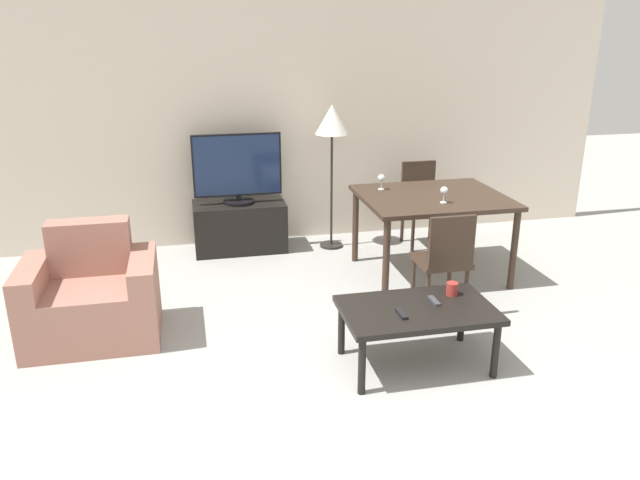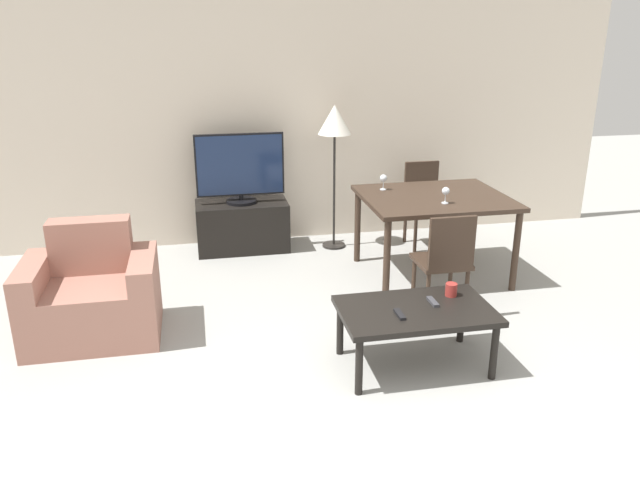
{
  "view_description": "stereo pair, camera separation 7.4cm",
  "coord_description": "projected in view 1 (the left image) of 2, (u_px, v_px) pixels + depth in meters",
  "views": [
    {
      "loc": [
        -0.79,
        -2.51,
        2.27
      ],
      "look_at": [
        0.19,
        1.97,
        0.65
      ],
      "focal_mm": 35.0,
      "sensor_mm": 36.0,
      "label": 1
    },
    {
      "loc": [
        -0.72,
        -2.52,
        2.27
      ],
      "look_at": [
        0.19,
        1.97,
        0.65
      ],
      "focal_mm": 35.0,
      "sensor_mm": 36.0,
      "label": 2
    }
  ],
  "objects": [
    {
      "name": "coffee_table",
      "position": [
        417.0,
        314.0,
        4.22
      ],
      "size": [
        1.03,
        0.64,
        0.44
      ],
      "color": "black",
      "rests_on": "ground_plane"
    },
    {
      "name": "remote_primary",
      "position": [
        402.0,
        314.0,
        4.09
      ],
      "size": [
        0.04,
        0.15,
        0.02
      ],
      "color": "black",
      "rests_on": "coffee_table"
    },
    {
      "name": "cup_white_near",
      "position": [
        452.0,
        289.0,
        4.38
      ],
      "size": [
        0.08,
        0.08,
        0.09
      ],
      "color": "maroon",
      "rests_on": "coffee_table"
    },
    {
      "name": "dining_chair_far",
      "position": [
        421.0,
        198.0,
        6.57
      ],
      "size": [
        0.4,
        0.4,
        0.87
      ],
      "color": "#38281E",
      "rests_on": "ground_plane"
    },
    {
      "name": "armchair",
      "position": [
        92.0,
        299.0,
        4.65
      ],
      "size": [
        0.96,
        0.71,
        0.85
      ],
      "color": "#9E6B5B",
      "rests_on": "ground_plane"
    },
    {
      "name": "dining_chair_near",
      "position": [
        445.0,
        258.0,
        4.92
      ],
      "size": [
        0.4,
        0.4,
        0.87
      ],
      "color": "#38281E",
      "rests_on": "ground_plane"
    },
    {
      "name": "wine_glass_center",
      "position": [
        444.0,
        191.0,
        5.39
      ],
      "size": [
        0.07,
        0.07,
        0.15
      ],
      "color": "silver",
      "rests_on": "dining_table"
    },
    {
      "name": "remote_secondary",
      "position": [
        434.0,
        301.0,
        4.28
      ],
      "size": [
        0.04,
        0.15,
        0.02
      ],
      "color": "#38383D",
      "rests_on": "coffee_table"
    },
    {
      "name": "wine_glass_left",
      "position": [
        381.0,
        179.0,
        5.82
      ],
      "size": [
        0.07,
        0.07,
        0.15
      ],
      "color": "silver",
      "rests_on": "dining_table"
    },
    {
      "name": "dining_table",
      "position": [
        432.0,
        204.0,
        5.68
      ],
      "size": [
        1.29,
        1.08,
        0.77
      ],
      "color": "#38281E",
      "rests_on": "ground_plane"
    },
    {
      "name": "wall_back",
      "position": [
        260.0,
        115.0,
        6.43
      ],
      "size": [
        7.65,
        0.06,
        2.7
      ],
      "color": "beige",
      "rests_on": "ground_plane"
    },
    {
      "name": "tv_stand",
      "position": [
        240.0,
        226.0,
        6.46
      ],
      "size": [
        0.93,
        0.47,
        0.51
      ],
      "color": "black",
      "rests_on": "ground_plane"
    },
    {
      "name": "tv",
      "position": [
        237.0,
        169.0,
        6.25
      ],
      "size": [
        0.89,
        0.31,
        0.71
      ],
      "color": "black",
      "rests_on": "tv_stand"
    },
    {
      "name": "floor_lamp",
      "position": [
        332.0,
        126.0,
        6.21
      ],
      "size": [
        0.33,
        0.33,
        1.49
      ],
      "color": "black",
      "rests_on": "ground_plane"
    }
  ]
}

